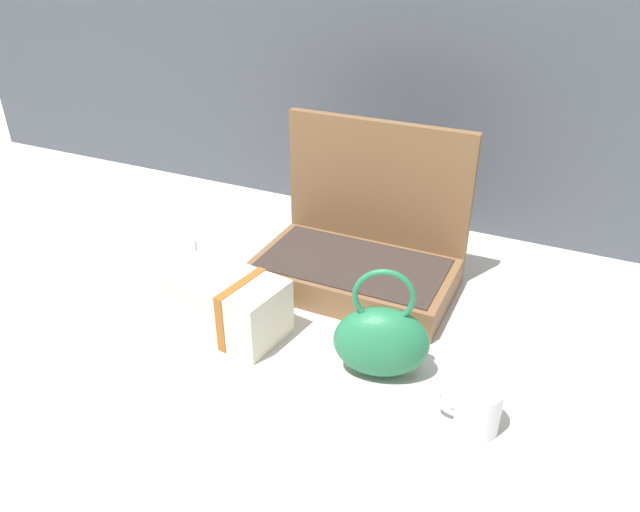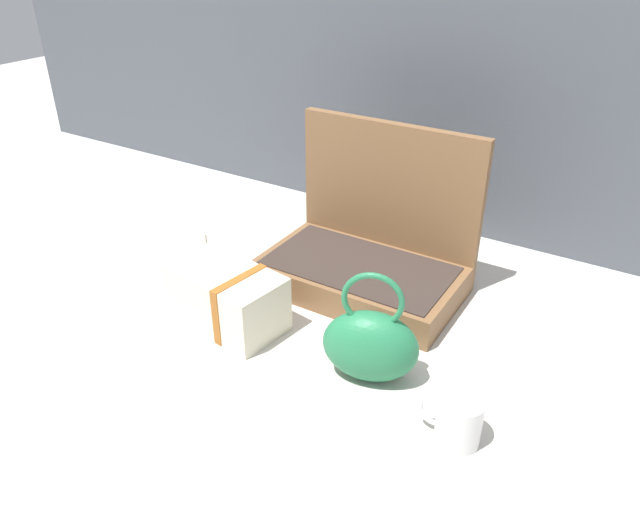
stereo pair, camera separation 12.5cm
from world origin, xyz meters
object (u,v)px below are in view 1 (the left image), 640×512
(cream_toiletry_bag, at_px, (228,304))
(open_suitcase, at_px, (361,250))
(coffee_mug, at_px, (477,408))
(teal_pouch_handbag, at_px, (381,340))
(info_card_left, at_px, (178,261))

(cream_toiletry_bag, bearing_deg, open_suitcase, 59.06)
(open_suitcase, bearing_deg, cream_toiletry_bag, -120.94)
(cream_toiletry_bag, relative_size, coffee_mug, 2.39)
(coffee_mug, bearing_deg, teal_pouch_handbag, 161.80)
(open_suitcase, bearing_deg, teal_pouch_handbag, -61.68)
(open_suitcase, height_order, teal_pouch_handbag, open_suitcase)
(coffee_mug, xyz_separation_m, info_card_left, (-0.75, 0.17, 0.02))
(open_suitcase, relative_size, info_card_left, 3.81)
(open_suitcase, height_order, cream_toiletry_bag, open_suitcase)
(cream_toiletry_bag, xyz_separation_m, coffee_mug, (0.54, -0.06, -0.02))
(teal_pouch_handbag, bearing_deg, info_card_left, 168.94)
(teal_pouch_handbag, bearing_deg, open_suitcase, 118.32)
(coffee_mug, bearing_deg, open_suitcase, 134.59)
(coffee_mug, height_order, info_card_left, info_card_left)
(cream_toiletry_bag, bearing_deg, coffee_mug, -6.83)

